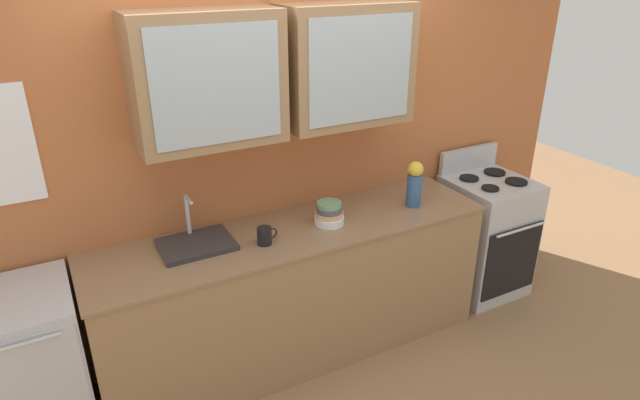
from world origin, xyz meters
name	(u,v)px	position (x,y,z in m)	size (l,w,h in m)	color
ground_plane	(298,349)	(0.00, 0.00, 0.00)	(10.00, 10.00, 0.00)	#936B47
back_wall_unit	(271,136)	(0.00, 0.31, 1.42)	(4.84, 0.45, 2.58)	#B76638
counter	(296,292)	(0.00, 0.00, 0.46)	(2.52, 0.63, 0.92)	#93704C
stove_range	(485,235)	(1.62, 0.00, 0.47)	(0.57, 0.62, 1.10)	silver
sink_faucet	(196,243)	(-0.59, 0.08, 0.94)	(0.41, 0.32, 0.28)	#2D2D30
bowl_stack	(329,214)	(0.22, -0.03, 0.99)	(0.19, 0.19, 0.14)	white
vase	(415,184)	(0.85, -0.06, 1.08)	(0.10, 0.10, 0.31)	#33598C
cup_near_sink	(265,236)	(-0.23, -0.08, 0.97)	(0.12, 0.09, 0.10)	black
dishwasher	(24,375)	(-1.58, 0.00, 0.46)	(0.60, 0.62, 0.92)	silver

